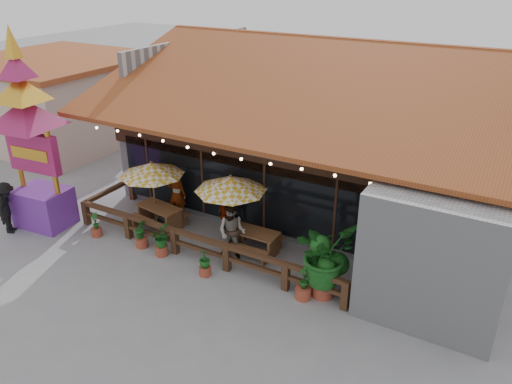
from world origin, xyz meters
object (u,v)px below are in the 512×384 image
Objects in this scene: umbrella_left at (152,169)px; tropical_plant at (325,255)px; umbrella_right at (231,184)px; picnic_table_left at (160,213)px; thai_sign_tower at (26,119)px; picnic_table_right at (254,238)px; pedestrian at (7,208)px.

umbrella_left is 7.02m from tropical_plant.
umbrella_left is 3.14m from umbrella_right.
picnic_table_left is at bearing 172.27° from tropical_plant.
umbrella_left is 4.35m from thai_sign_tower.
tropical_plant reaches higher than picnic_table_right.
picnic_table_left is (-2.87, -0.26, -1.66)m from umbrella_right.
thai_sign_tower is (-6.56, -2.16, 1.74)m from umbrella_right.
thai_sign_tower reaches higher than picnic_table_left.
pedestrian is at bearing -169.73° from tropical_plant.
pedestrian reaches higher than picnic_table_right.
thai_sign_tower is at bearing -64.93° from pedestrian.
picnic_table_left is at bearing -19.32° from umbrella_left.
picnic_table_left is 5.18m from pedestrian.
thai_sign_tower is at bearing -152.72° from picnic_table_left.
pedestrian reaches higher than picnic_table_left.
thai_sign_tower reaches higher than umbrella_left.
thai_sign_tower is 3.15× the size of tropical_plant.
tropical_plant is at bearing -20.06° from picnic_table_right.
thai_sign_tower is at bearing -149.77° from umbrella_left.
tropical_plant is (3.77, -1.16, -0.84)m from umbrella_right.
umbrella_right reaches higher than picnic_table_right.
umbrella_left is at bearing 30.23° from thai_sign_tower.
picnic_table_left is 5.36m from thai_sign_tower.
tropical_plant is (6.64, -0.90, 0.81)m from picnic_table_left.
pedestrian is at bearing -143.54° from umbrella_left.
picnic_table_right is 0.22× the size of thai_sign_tower.
umbrella_left reaches higher than tropical_plant.
tropical_plant is 1.27× the size of pedestrian.
umbrella_left reaches higher than picnic_table_right.
thai_sign_tower is 10.69m from tropical_plant.
pedestrian is at bearing -159.48° from picnic_table_right.
picnic_table_left is 1.12× the size of picnic_table_right.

